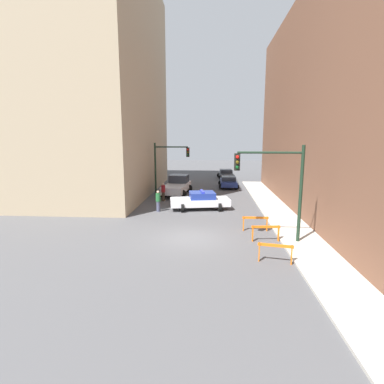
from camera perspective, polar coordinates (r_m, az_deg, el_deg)
name	(u,v)px	position (r m, az deg, el deg)	size (l,w,h in m)	color
ground_plane	(191,238)	(17.42, -0.24, -8.74)	(120.00, 120.00, 0.00)	#4C4C4F
sidewalk_right	(301,239)	(18.06, 20.01, -8.49)	(2.40, 44.00, 0.12)	#B2ADA3
building_corner_left	(81,85)	(33.57, -20.35, 18.62)	(14.00, 20.00, 21.77)	tan
building_right	(374,106)	(27.39, 31.39, 13.78)	(12.00, 28.00, 16.08)	brown
traffic_light_near	(279,179)	(16.50, 16.25, 2.39)	(3.64, 0.35, 5.20)	black
traffic_light_far	(166,162)	(29.33, -4.91, 5.81)	(3.44, 0.35, 5.20)	black
police_car	(200,200)	(24.04, 1.61, -1.60)	(4.95, 2.86, 1.52)	white
white_truck	(177,185)	(30.38, -2.83, 1.26)	(2.99, 5.58, 1.90)	silver
parked_car_near	(228,182)	(34.79, 6.94, 1.96)	(2.30, 4.31, 1.31)	navy
parked_car_mid	(226,174)	(42.32, 6.47, 3.46)	(2.50, 4.43, 1.31)	#474C51
pedestrian_crossing	(158,201)	(23.37, -6.47, -1.67)	(0.50, 0.50, 1.66)	#474C66
pedestrian_corner	(163,192)	(27.27, -5.50, 0.08)	(0.46, 0.46, 1.66)	#382D23
barrier_front	(275,250)	(14.49, 15.59, -10.58)	(1.58, 0.44, 0.90)	orange
barrier_mid	(266,231)	(17.20, 13.86, -7.14)	(1.60, 0.29, 0.90)	orange
barrier_back	(255,221)	(18.95, 11.96, -5.44)	(1.60, 0.20, 0.90)	orange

